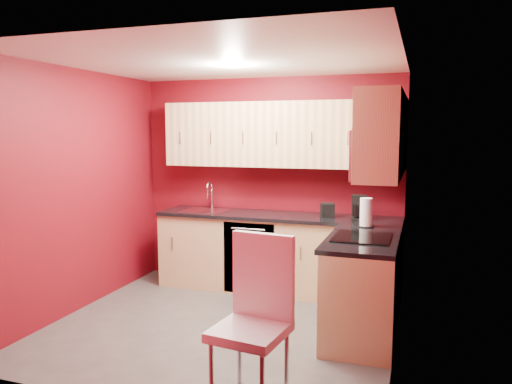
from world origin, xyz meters
The scene contains 21 objects.
floor centered at (0.00, 0.00, 0.00)m, with size 3.20×3.20×0.00m, color #4C4947.
ceiling centered at (0.00, 0.00, 2.50)m, with size 3.20×3.20×0.00m, color white.
wall_back centered at (0.00, 1.50, 1.25)m, with size 3.20×3.20×0.00m, color #610913.
wall_front centered at (0.00, -1.50, 1.25)m, with size 3.20×3.20×0.00m, color #610913.
wall_left centered at (-1.60, 0.00, 1.25)m, with size 3.00×3.00×0.00m, color #610913.
wall_right centered at (1.60, 0.00, 1.25)m, with size 3.00×3.00×0.00m, color #610913.
base_cabinets_back centered at (0.20, 1.20, 0.43)m, with size 2.80×0.60×0.87m, color tan.
base_cabinets_right centered at (1.30, 0.25, 0.43)m, with size 0.60×1.30×0.87m, color tan.
countertop_back centered at (0.20, 1.19, 0.89)m, with size 2.80×0.63×0.04m, color black.
countertop_right centered at (1.29, 0.23, 0.89)m, with size 0.63×1.27×0.04m, color black.
upper_cabinets_back centered at (0.20, 1.32, 1.83)m, with size 2.80×0.35×0.75m, color #E2B280.
upper_cabinets_right centered at (1.42, 0.44, 1.89)m, with size 0.35×1.55×0.75m.
microwave centered at (1.39, 0.20, 1.66)m, with size 0.42×0.76×0.42m.
cooktop centered at (1.28, 0.20, 0.92)m, with size 0.50×0.55×0.01m, color black.
sink centered at (-0.70, 1.20, 0.94)m, with size 0.52×0.42×0.35m.
dishwasher_front centered at (-0.05, 0.91, 0.43)m, with size 0.60×0.02×0.82m, color black.
downlight centered at (0.00, 0.30, 2.48)m, with size 0.20×0.20×0.01m, color white.
coffee_maker centered at (1.14, 1.12, 1.04)m, with size 0.16×0.21×0.27m, color black, non-canonical shape.
napkin_holder centered at (0.78, 1.21, 0.99)m, with size 0.14×0.14×0.15m, color black, non-canonical shape.
paper_towel centered at (1.25, 0.75, 1.05)m, with size 0.17×0.17×0.29m, color white, non-canonical shape.
dining_chair centered at (0.70, -1.20, 0.58)m, with size 0.46×0.49×1.15m, color silver, non-canonical shape.
Camera 1 is at (1.77, -4.27, 1.86)m, focal length 35.00 mm.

